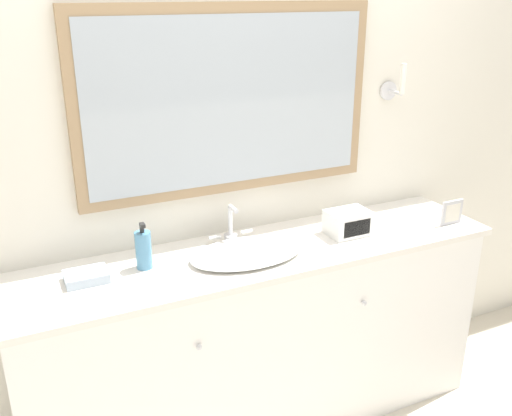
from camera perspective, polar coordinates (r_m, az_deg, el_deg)
wall_back at (r=2.56m, az=-2.22°, el=5.75°), size 8.00×0.18×2.55m
vanity_counter at (r=2.68m, az=0.46°, el=-13.05°), size 2.17×0.51×0.91m
sink_basin at (r=2.40m, az=-0.99°, el=-4.37°), size 0.50×0.36×0.17m
soap_bottle at (r=2.32m, az=-11.18°, el=-4.09°), size 0.06×0.06×0.20m
appliance_box at (r=2.63m, az=9.22°, el=-1.46°), size 0.19×0.15×0.11m
picture_frame at (r=2.86m, az=18.99°, el=-0.43°), size 0.12×0.01×0.12m
hand_towel_near_sink at (r=2.30m, az=-16.61°, el=-6.59°), size 0.16×0.12×0.04m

